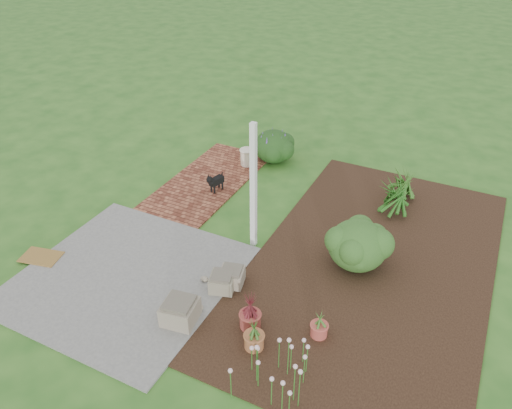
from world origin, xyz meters
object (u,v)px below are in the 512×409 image
at_px(stone_trough_near, 180,312).
at_px(cream_ceramic_urn, 247,157).
at_px(evergreen_shrub, 358,244).
at_px(black_dog, 215,181).

xyz_separation_m(stone_trough_near, cream_ceramic_urn, (-1.43, 4.99, 0.03)).
bearing_deg(evergreen_shrub, cream_ceramic_urn, 144.87).
height_order(black_dog, evergreen_shrub, evergreen_shrub).
distance_m(stone_trough_near, black_dog, 3.88).
bearing_deg(stone_trough_near, evergreen_shrub, 51.41).
relative_size(stone_trough_near, evergreen_shrub, 0.49).
distance_m(stone_trough_near, evergreen_shrub, 3.27).
xyz_separation_m(stone_trough_near, evergreen_shrub, (2.04, 2.55, 0.26)).
distance_m(cream_ceramic_urn, evergreen_shrub, 4.24).
height_order(stone_trough_near, evergreen_shrub, evergreen_shrub).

